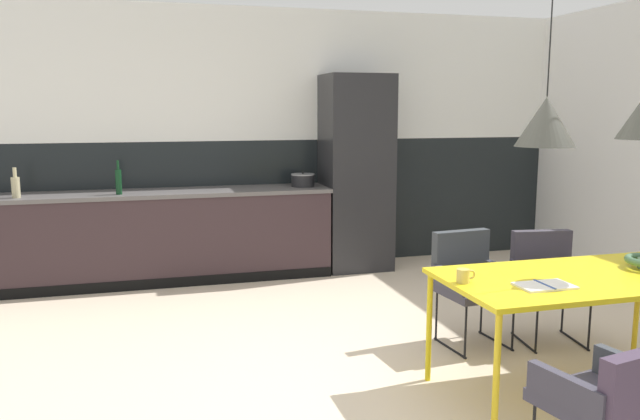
{
  "coord_description": "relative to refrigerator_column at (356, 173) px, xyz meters",
  "views": [
    {
      "loc": [
        -1.41,
        -3.33,
        1.72
      ],
      "look_at": [
        -0.19,
        1.02,
        1.0
      ],
      "focal_mm": 35.73,
      "sensor_mm": 36.0,
      "label": 1
    }
  ],
  "objects": [
    {
      "name": "refrigerator_column",
      "position": [
        0.0,
        0.0,
        0.0
      ],
      "size": [
        0.7,
        0.6,
        2.08
      ],
      "primitive_type": "cube",
      "color": "#232326",
      "rests_on": "ground"
    },
    {
      "name": "pendant_lamp_over_table_near",
      "position": [
        -0.04,
        -3.36,
        0.61
      ],
      "size": [
        0.33,
        0.33,
        1.21
      ],
      "color": "black"
    },
    {
      "name": "kitchen_counter",
      "position": [
        -2.19,
        -0.0,
        -0.58
      ],
      "size": [
        3.67,
        0.63,
        0.91
      ],
      "color": "#332528",
      "rests_on": "ground"
    },
    {
      "name": "ground_plane",
      "position": [
        -0.79,
        -3.12,
        -1.04
      ],
      "size": [
        9.21,
        9.21,
        0.0
      ],
      "primitive_type": "plane",
      "color": "beige"
    },
    {
      "name": "back_wall_panel_upper",
      "position": [
        -0.79,
        0.36,
        1.04
      ],
      "size": [
        6.73,
        0.12,
        1.39
      ],
      "primitive_type": "cube",
      "color": "white",
      "rests_on": "back_wall_splashback_dark"
    },
    {
      "name": "dining_table",
      "position": [
        0.29,
        -3.32,
        -0.35
      ],
      "size": [
        1.67,
        0.88,
        0.74
      ],
      "color": "yellow",
      "rests_on": "ground"
    },
    {
      "name": "armchair_far_side",
      "position": [
        0.07,
        -2.38,
        -0.52
      ],
      "size": [
        0.53,
        0.51,
        0.82
      ],
      "rotation": [
        0.0,
        0.0,
        3.24
      ],
      "color": "#393744",
      "rests_on": "ground"
    },
    {
      "name": "cooking_pot",
      "position": [
        -0.59,
        -0.0,
        -0.06
      ],
      "size": [
        0.25,
        0.25,
        0.16
      ],
      "color": "black",
      "rests_on": "kitchen_counter"
    },
    {
      "name": "mug_tall_blue",
      "position": [
        -0.46,
        -3.27,
        -0.26
      ],
      "size": [
        0.12,
        0.08,
        0.08
      ],
      "color": "gold",
      "rests_on": "dining_table"
    },
    {
      "name": "bottle_wine_green",
      "position": [
        -2.43,
        -0.14,
        0.0
      ],
      "size": [
        0.06,
        0.06,
        0.33
      ],
      "color": "#0F3319",
      "rests_on": "kitchen_counter"
    },
    {
      "name": "bottle_oil_tall",
      "position": [
        -3.34,
        -0.14,
        -0.02
      ],
      "size": [
        0.08,
        0.08,
        0.28
      ],
      "color": "tan",
      "rests_on": "kitchen_counter"
    },
    {
      "name": "armchair_near_window",
      "position": [
        -0.24,
        -4.25,
        -0.56
      ],
      "size": [
        0.56,
        0.56,
        0.72
      ],
      "rotation": [
        0.0,
        0.0,
        0.2
      ],
      "color": "#393744",
      "rests_on": "ground"
    },
    {
      "name": "armchair_corner_seat",
      "position": [
        0.67,
        -2.48,
        -0.52
      ],
      "size": [
        0.54,
        0.53,
        0.81
      ],
      "rotation": [
        0.0,
        0.0,
        3.0
      ],
      "color": "#393744",
      "rests_on": "ground"
    },
    {
      "name": "back_wall_splashback_dark",
      "position": [
        -0.79,
        0.36,
        -0.35
      ],
      "size": [
        6.73,
        0.12,
        1.39
      ],
      "primitive_type": "cube",
      "color": "black",
      "rests_on": "ground"
    },
    {
      "name": "open_book",
      "position": [
        -0.06,
        -3.47,
        -0.3
      ],
      "size": [
        0.31,
        0.2,
        0.02
      ],
      "color": "white",
      "rests_on": "dining_table"
    }
  ]
}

